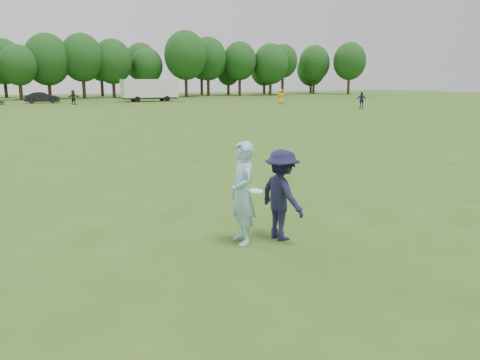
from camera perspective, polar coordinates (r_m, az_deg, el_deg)
The scene contains 11 objects.
ground at distance 10.54m, azimuth 3.10°, elevation -6.06°, with size 200.00×200.00×0.00m, color #304F16.
thrower at distance 9.43m, azimuth 0.30°, elevation -1.61°, with size 0.76×0.50×2.10m, color #8FC1DD.
defender at distance 9.73m, azimuth 5.11°, elevation -1.82°, with size 1.23×0.71×1.90m, color #191836.
player_far_b at distance 54.48m, azimuth 14.58°, elevation 9.39°, with size 1.10×0.46×1.87m, color navy.
player_far_c at distance 61.93m, azimuth 5.02°, elevation 10.09°, with size 0.97×0.63×1.99m, color gold.
player_far_d at distance 64.33m, azimuth -19.64°, elevation 9.47°, with size 1.75×0.56×1.89m, color #282828.
car_f at distance 70.38m, azimuth -22.97°, elevation 9.23°, with size 1.58×4.52×1.49m, color black.
field_cone at distance 58.21m, azimuth -0.18°, elevation 9.17°, with size 0.28×0.28×0.30m, color red.
disc_in_play at distance 9.30m, azimuth 1.96°, elevation -1.35°, with size 0.33×0.33×0.08m.
cargo_trailer at distance 70.88m, azimuth -10.97°, elevation 10.82°, with size 9.00×2.75×3.20m.
treeline at distance 85.94m, azimuth -22.58°, elevation 13.34°, with size 130.35×18.39×11.74m.
Camera 1 is at (-5.07, -8.63, 3.31)m, focal length 35.00 mm.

